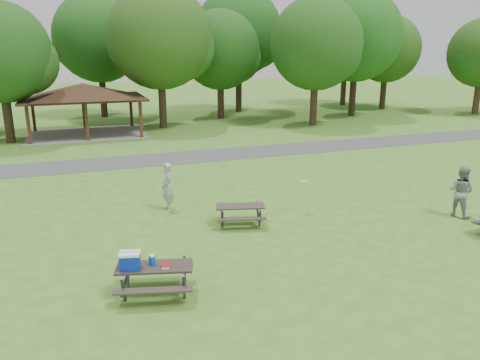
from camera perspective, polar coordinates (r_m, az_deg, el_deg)
name	(u,v)px	position (r m, az deg, el deg)	size (l,w,h in m)	color
ground	(253,256)	(14.85, 1.65, -9.20)	(160.00, 160.00, 0.00)	#427722
asphalt_path	(166,159)	(27.68, -9.04, 2.58)	(120.00, 3.20, 0.02)	#424244
pavilion	(83,93)	(36.65, -18.60, 10.03)	(8.60, 7.01, 3.76)	#3D2016
tree_row_d	(1,55)	(35.25, -27.12, 13.37)	(6.93, 6.60, 9.27)	black
tree_row_e	(161,40)	(38.18, -9.62, 16.42)	(8.40, 8.00, 11.02)	#312216
tree_row_f	(221,52)	(43.05, -2.33, 15.29)	(7.35, 7.00, 9.55)	#301E15
tree_row_g	(317,47)	(39.44, 9.36, 15.75)	(7.77, 7.40, 10.25)	#302215
tree_row_h	(357,39)	(45.55, 14.08, 16.37)	(8.61, 8.20, 11.37)	black
tree_row_i	(387,51)	(51.85, 17.49, 14.78)	(7.14, 6.80, 9.52)	black
tree_deep_b	(100,40)	(45.63, -16.71, 16.01)	(8.40, 8.00, 11.13)	black
tree_deep_c	(240,35)	(47.35, -0.05, 17.30)	(8.82, 8.40, 11.90)	black
tree_deep_d	(347,40)	(54.44, 12.90, 16.30)	(8.40, 8.00, 11.27)	#302115
picnic_table_near	(147,268)	(12.54, -11.29, -10.51)	(2.31, 2.03, 1.37)	#2B241F
picnic_table_middle	(240,210)	(17.12, 0.05, -3.68)	(2.05, 1.81, 0.76)	#322B24
frisbee_in_flight	(303,181)	(18.27, 7.72, -0.18)	(0.29, 0.29, 0.02)	yellow
frisbee_thrower	(167,187)	(18.73, -8.87, -0.84)	(0.70, 0.46, 1.93)	#A8A9AB
frisbee_catcher	(461,192)	(19.75, 25.34, -1.28)	(0.96, 0.75, 1.97)	gray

